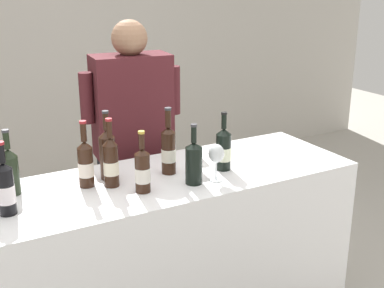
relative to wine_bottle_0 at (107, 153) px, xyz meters
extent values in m
cube|color=beige|center=(0.22, 2.48, 0.28)|extent=(8.00, 0.10, 2.80)
cube|color=white|center=(0.22, -0.12, -0.63)|extent=(2.10, 0.67, 0.99)
cylinder|color=black|center=(0.00, 0.00, -0.03)|extent=(0.08, 0.08, 0.22)
cone|color=black|center=(0.00, 0.00, 0.10)|extent=(0.08, 0.08, 0.04)
cylinder|color=black|center=(0.00, 0.00, 0.16)|extent=(0.03, 0.03, 0.09)
cylinder|color=#333338|center=(0.00, 0.00, 0.21)|extent=(0.03, 0.03, 0.01)
cylinder|color=black|center=(0.57, -0.17, -0.04)|extent=(0.08, 0.08, 0.19)
cone|color=black|center=(0.57, -0.17, 0.07)|extent=(0.08, 0.08, 0.03)
cylinder|color=black|center=(0.57, -0.17, 0.13)|extent=(0.03, 0.03, 0.08)
cylinder|color=black|center=(0.57, -0.17, 0.17)|extent=(0.03, 0.03, 0.01)
cylinder|color=beige|center=(0.57, -0.17, -0.05)|extent=(0.08, 0.08, 0.07)
cylinder|color=black|center=(0.30, -0.08, -0.03)|extent=(0.07, 0.07, 0.22)
cone|color=black|center=(0.30, -0.08, 0.10)|extent=(0.07, 0.07, 0.03)
cylinder|color=black|center=(0.30, -0.08, 0.16)|extent=(0.03, 0.03, 0.09)
cylinder|color=#333338|center=(0.30, -0.08, 0.21)|extent=(0.03, 0.03, 0.01)
cylinder|color=beige|center=(0.30, -0.08, -0.04)|extent=(0.08, 0.08, 0.07)
cylinder|color=black|center=(0.08, -0.24, -0.04)|extent=(0.07, 0.07, 0.19)
cone|color=black|center=(0.08, -0.24, 0.07)|extent=(0.07, 0.07, 0.03)
cylinder|color=black|center=(0.08, -0.24, 0.12)|extent=(0.03, 0.03, 0.07)
cylinder|color=#B79333|center=(0.08, -0.24, 0.16)|extent=(0.03, 0.03, 0.01)
cylinder|color=silver|center=(0.08, -0.24, -0.05)|extent=(0.07, 0.07, 0.07)
cylinder|color=black|center=(-0.52, -0.18, -0.03)|extent=(0.08, 0.08, 0.21)
cone|color=black|center=(-0.52, -0.18, 0.08)|extent=(0.08, 0.08, 0.03)
cylinder|color=black|center=(-0.52, -0.18, 0.14)|extent=(0.03, 0.03, 0.08)
cylinder|color=maroon|center=(-0.52, -0.18, 0.18)|extent=(0.03, 0.03, 0.01)
cylinder|color=silver|center=(-0.52, -0.18, -0.04)|extent=(0.08, 0.08, 0.08)
cylinder|color=black|center=(-0.13, -0.05, -0.04)|extent=(0.07, 0.07, 0.20)
cone|color=black|center=(-0.13, -0.05, 0.08)|extent=(0.07, 0.07, 0.03)
cylinder|color=black|center=(-0.13, -0.05, 0.14)|extent=(0.03, 0.03, 0.09)
cylinder|color=maroon|center=(-0.13, -0.05, 0.19)|extent=(0.03, 0.03, 0.01)
cylinder|color=silver|center=(-0.13, -0.05, -0.05)|extent=(0.08, 0.08, 0.07)
cylinder|color=black|center=(0.34, -0.27, -0.04)|extent=(0.08, 0.08, 0.19)
cone|color=black|center=(0.34, -0.27, 0.06)|extent=(0.08, 0.08, 0.03)
cylinder|color=black|center=(0.34, -0.27, 0.12)|extent=(0.03, 0.03, 0.08)
cylinder|color=#333338|center=(0.34, -0.27, 0.16)|extent=(0.03, 0.03, 0.01)
cylinder|color=black|center=(-0.46, 0.03, -0.04)|extent=(0.08, 0.08, 0.18)
cone|color=black|center=(-0.46, 0.03, 0.07)|extent=(0.08, 0.08, 0.04)
cylinder|color=black|center=(-0.46, 0.03, 0.13)|extent=(0.03, 0.03, 0.08)
cylinder|color=#333338|center=(-0.46, 0.03, 0.17)|extent=(0.03, 0.03, 0.01)
cylinder|color=black|center=(-0.02, -0.10, -0.03)|extent=(0.07, 0.07, 0.21)
cone|color=black|center=(-0.02, -0.10, 0.09)|extent=(0.07, 0.07, 0.04)
cylinder|color=black|center=(-0.02, -0.10, 0.15)|extent=(0.03, 0.03, 0.08)
cylinder|color=maroon|center=(-0.02, -0.10, 0.20)|extent=(0.03, 0.03, 0.01)
cylinder|color=beige|center=(-0.02, -0.10, -0.04)|extent=(0.07, 0.07, 0.07)
cylinder|color=silver|center=(0.46, -0.28, -0.13)|extent=(0.07, 0.07, 0.00)
cylinder|color=silver|center=(0.46, -0.28, -0.08)|extent=(0.01, 0.01, 0.09)
ellipsoid|color=silver|center=(0.46, -0.28, 0.01)|extent=(0.08, 0.08, 0.09)
ellipsoid|color=maroon|center=(0.46, -0.28, -0.01)|extent=(0.06, 0.06, 0.03)
cube|color=black|center=(0.33, 0.46, -0.67)|extent=(0.43, 0.28, 0.91)
cube|color=#47191E|center=(0.33, 0.46, 0.10)|extent=(0.48, 0.29, 0.61)
sphere|color=#8C664C|center=(0.33, 0.46, 0.50)|extent=(0.21, 0.21, 0.21)
cylinder|color=#47191E|center=(0.60, 0.44, 0.17)|extent=(0.08, 0.08, 0.30)
cylinder|color=#47191E|center=(0.06, 0.49, 0.17)|extent=(0.08, 0.08, 0.30)
camera|label=1|loc=(-0.80, -2.31, 0.84)|focal=47.90mm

